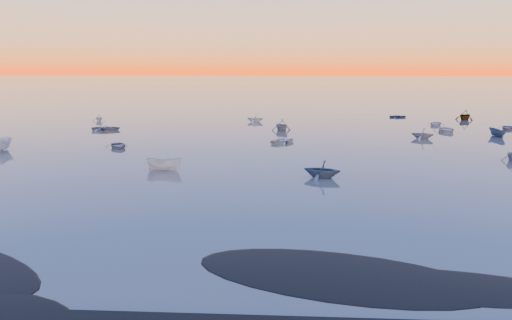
# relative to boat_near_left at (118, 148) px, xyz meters

# --- Properties ---
(ground) EXTENTS (600.00, 600.00, 0.00)m
(ground) POSITION_rel_boat_near_left_xyz_m (22.85, 59.41, 0.00)
(ground) COLOR #685D57
(ground) RESTS_ON ground
(mud_lobes) EXTENTS (140.00, 6.00, 0.07)m
(mud_lobes) POSITION_rel_boat_near_left_xyz_m (22.85, -41.59, 0.01)
(mud_lobes) COLOR black
(mud_lobes) RESTS_ON ground
(moored_fleet) EXTENTS (124.00, 58.00, 1.20)m
(moored_fleet) POSITION_rel_boat_near_left_xyz_m (22.85, 12.41, 0.00)
(moored_fleet) COLOR white
(moored_fleet) RESTS_ON ground
(boat_near_left) EXTENTS (4.36, 3.34, 1.01)m
(boat_near_left) POSITION_rel_boat_near_left_xyz_m (0.00, 0.00, 0.00)
(boat_near_left) COLOR gray
(boat_near_left) RESTS_ON ground
(boat_near_center) EXTENTS (1.89, 3.96, 1.34)m
(boat_near_center) POSITION_rel_boat_near_left_xyz_m (9.39, -13.20, 0.00)
(boat_near_center) COLOR white
(boat_near_center) RESTS_ON ground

